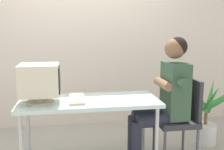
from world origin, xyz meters
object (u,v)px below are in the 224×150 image
at_px(keyboard, 77,98).
at_px(office_chair, 182,115).
at_px(potted_plant, 206,115).
at_px(person_seated, 166,94).
at_px(desk, 89,105).
at_px(crt_monitor, 40,81).

bearing_deg(keyboard, office_chair, 1.01).
bearing_deg(potted_plant, person_seated, -153.17).
distance_m(desk, crt_monitor, 0.56).
xyz_separation_m(crt_monitor, office_chair, (1.51, 0.08, -0.45)).
distance_m(desk, office_chair, 1.04).
relative_size(crt_monitor, keyboard, 0.89).
height_order(desk, keyboard, keyboard).
bearing_deg(desk, person_seated, 2.54).
distance_m(office_chair, person_seated, 0.31).
relative_size(keyboard, potted_plant, 0.51).
bearing_deg(crt_monitor, office_chair, 3.07).
distance_m(desk, potted_plant, 1.58).
relative_size(office_chair, potted_plant, 1.09).
distance_m(crt_monitor, office_chair, 1.57).
distance_m(crt_monitor, person_seated, 1.33).
height_order(desk, crt_monitor, crt_monitor).
xyz_separation_m(keyboard, person_seated, (0.96, 0.02, -0.00)).
relative_size(desk, office_chair, 1.55).
xyz_separation_m(keyboard, office_chair, (1.15, 0.02, -0.24)).
relative_size(office_chair, person_seated, 0.67).
distance_m(desk, keyboard, 0.14).
xyz_separation_m(desk, keyboard, (-0.12, 0.02, 0.07)).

